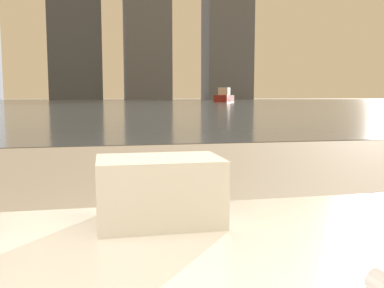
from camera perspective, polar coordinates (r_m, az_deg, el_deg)
towel_stack at (r=1.04m, az=-4.37°, el=-6.17°), size 0.30×0.20×0.16m
harbor_water at (r=62.23m, az=-11.31°, el=5.49°), size 180.00×110.00×0.01m
harbor_boat_2 at (r=65.17m, az=4.33°, el=6.30°), size 4.42×5.96×2.14m
skyline_tower_2 at (r=119.39m, az=-15.29°, el=13.42°), size 13.62×6.62×31.87m
skyline_tower_3 at (r=119.87m, az=-6.07°, el=13.95°), size 12.03×13.17×33.44m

